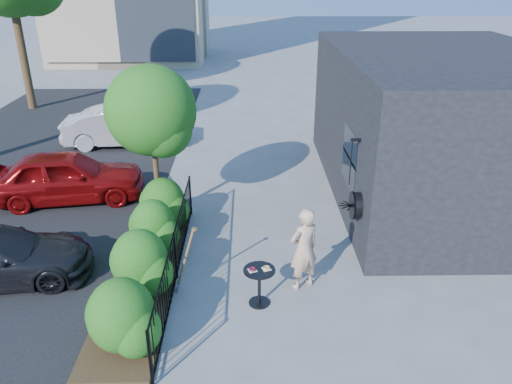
{
  "coord_description": "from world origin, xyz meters",
  "views": [
    {
      "loc": [
        0.04,
        -8.94,
        6.07
      ],
      "look_at": [
        0.21,
        1.76,
        1.2
      ],
      "focal_mm": 35.0,
      "sensor_mm": 36.0,
      "label": 1
    }
  ],
  "objects_px": {
    "patio_tree": "(154,116)",
    "car_red": "(66,176)",
    "shovel": "(184,263)",
    "cafe_table": "(259,280)",
    "woman": "(304,249)",
    "car_silver": "(124,126)"
  },
  "relations": [
    {
      "from": "woman",
      "to": "car_silver",
      "type": "relative_size",
      "value": 0.42
    },
    {
      "from": "patio_tree",
      "to": "car_red",
      "type": "bearing_deg",
      "value": 156.69
    },
    {
      "from": "patio_tree",
      "to": "woman",
      "type": "height_order",
      "value": "patio_tree"
    },
    {
      "from": "woman",
      "to": "car_red",
      "type": "xyz_separation_m",
      "value": [
        -6.18,
        4.3,
        -0.17
      ]
    },
    {
      "from": "cafe_table",
      "to": "shovel",
      "type": "bearing_deg",
      "value": 163.04
    },
    {
      "from": "shovel",
      "to": "patio_tree",
      "type": "bearing_deg",
      "value": 106.96
    },
    {
      "from": "patio_tree",
      "to": "car_red",
      "type": "height_order",
      "value": "patio_tree"
    },
    {
      "from": "car_silver",
      "to": "woman",
      "type": "bearing_deg",
      "value": -152.51
    },
    {
      "from": "cafe_table",
      "to": "shovel",
      "type": "distance_m",
      "value": 1.56
    },
    {
      "from": "woman",
      "to": "shovel",
      "type": "xyz_separation_m",
      "value": [
        -2.4,
        -0.11,
        -0.24
      ]
    },
    {
      "from": "car_silver",
      "to": "shovel",
      "type": "bearing_deg",
      "value": -164.91
    },
    {
      "from": "patio_tree",
      "to": "cafe_table",
      "type": "distance_m",
      "value": 4.94
    },
    {
      "from": "patio_tree",
      "to": "cafe_table",
      "type": "bearing_deg",
      "value": -56.01
    },
    {
      "from": "car_red",
      "to": "woman",
      "type": "bearing_deg",
      "value": -133.81
    },
    {
      "from": "patio_tree",
      "to": "car_red",
      "type": "xyz_separation_m",
      "value": [
        -2.81,
        1.21,
        -2.05
      ]
    },
    {
      "from": "shovel",
      "to": "car_silver",
      "type": "height_order",
      "value": "shovel"
    },
    {
      "from": "cafe_table",
      "to": "woman",
      "type": "bearing_deg",
      "value": 31.97
    },
    {
      "from": "shovel",
      "to": "car_silver",
      "type": "distance_m",
      "value": 9.73
    },
    {
      "from": "patio_tree",
      "to": "shovel",
      "type": "distance_m",
      "value": 3.96
    },
    {
      "from": "patio_tree",
      "to": "shovel",
      "type": "height_order",
      "value": "patio_tree"
    },
    {
      "from": "cafe_table",
      "to": "car_red",
      "type": "distance_m",
      "value": 7.18
    },
    {
      "from": "cafe_table",
      "to": "shovel",
      "type": "xyz_separation_m",
      "value": [
        -1.49,
        0.45,
        0.11
      ]
    }
  ]
}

